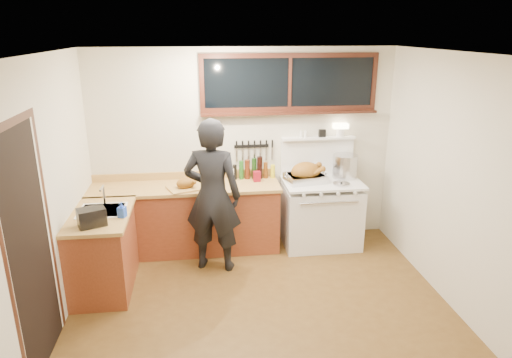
{
  "coord_description": "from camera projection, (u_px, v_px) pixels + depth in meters",
  "views": [
    {
      "loc": [
        -0.58,
        -4.14,
        2.8
      ],
      "look_at": [
        0.05,
        0.85,
        1.15
      ],
      "focal_mm": 32.0,
      "sensor_mm": 36.0,
      "label": 1
    }
  ],
  "objects": [
    {
      "name": "back_window",
      "position": [
        290.0,
        89.0,
        5.89
      ],
      "size": [
        2.32,
        0.13,
        0.77
      ],
      "color": "black",
      "rests_on": "room_shell"
    },
    {
      "name": "bottle_cluster",
      "position": [
        254.0,
        169.0,
        6.07
      ],
      "size": [
        0.57,
        0.07,
        0.3
      ],
      "color": "black",
      "rests_on": "counter_back"
    },
    {
      "name": "stockpot",
      "position": [
        345.0,
        166.0,
        6.11
      ],
      "size": [
        0.43,
        0.43,
        0.31
      ],
      "color": "silver",
      "rests_on": "vintage_stove"
    },
    {
      "name": "cutting_board",
      "position": [
        186.0,
        185.0,
        5.7
      ],
      "size": [
        0.52,
        0.46,
        0.14
      ],
      "color": "#B88E49",
      "rests_on": "counter_back"
    },
    {
      "name": "saucepan",
      "position": [
        315.0,
        170.0,
        6.26
      ],
      "size": [
        0.21,
        0.31,
        0.13
      ],
      "color": "silver",
      "rests_on": "vintage_stove"
    },
    {
      "name": "man",
      "position": [
        213.0,
        196.0,
        5.37
      ],
      "size": [
        0.78,
        0.61,
        1.87
      ],
      "color": "black",
      "rests_on": "ground"
    },
    {
      "name": "room_shell",
      "position": [
        262.0,
        157.0,
        4.33
      ],
      "size": [
        4.1,
        3.6,
        2.65
      ],
      "color": "beige",
      "rests_on": "ground"
    },
    {
      "name": "left_doorway",
      "position": [
        31.0,
        249.0,
        3.75
      ],
      "size": [
        0.02,
        1.04,
        2.17
      ],
      "color": "black",
      "rests_on": "ground"
    },
    {
      "name": "pot_lid",
      "position": [
        341.0,
        184.0,
        5.86
      ],
      "size": [
        0.29,
        0.29,
        0.04
      ],
      "color": "silver",
      "rests_on": "vintage_stove"
    },
    {
      "name": "soap_bottle",
      "position": [
        122.0,
        210.0,
        4.83
      ],
      "size": [
        0.1,
        0.1,
        0.17
      ],
      "color": "blue",
      "rests_on": "counter_left"
    },
    {
      "name": "toaster",
      "position": [
        92.0,
        217.0,
        4.62
      ],
      "size": [
        0.32,
        0.28,
        0.19
      ],
      "color": "black",
      "rests_on": "counter_left"
    },
    {
      "name": "vintage_stove",
      "position": [
        321.0,
        211.0,
        6.15
      ],
      "size": [
        1.02,
        0.74,
        1.61
      ],
      "color": "white",
      "rests_on": "ground"
    },
    {
      "name": "coffee_tin",
      "position": [
        257.0,
        176.0,
        5.97
      ],
      "size": [
        0.1,
        0.08,
        0.14
      ],
      "color": "maroon",
      "rests_on": "counter_back"
    },
    {
      "name": "ground_plane",
      "position": [
        261.0,
        307.0,
        4.85
      ],
      "size": [
        4.0,
        3.5,
        0.02
      ],
      "primitive_type": "cube",
      "color": "#523715"
    },
    {
      "name": "counter_left",
      "position": [
        103.0,
        251.0,
        5.09
      ],
      "size": [
        0.64,
        1.09,
        0.9
      ],
      "color": "maroon",
      "rests_on": "ground"
    },
    {
      "name": "sink_unit",
      "position": [
        103.0,
        215.0,
        5.04
      ],
      "size": [
        0.5,
        0.45,
        0.37
      ],
      "color": "white",
      "rests_on": "counter_left"
    },
    {
      "name": "pitcher",
      "position": [
        234.0,
        173.0,
        6.07
      ],
      "size": [
        0.1,
        0.1,
        0.16
      ],
      "color": "white",
      "rests_on": "counter_back"
    },
    {
      "name": "counter_back",
      "position": [
        186.0,
        218.0,
        5.97
      ],
      "size": [
        2.44,
        0.64,
        1.0
      ],
      "color": "maroon",
      "rests_on": "ground"
    },
    {
      "name": "roast_turkey",
      "position": [
        306.0,
        174.0,
        5.96
      ],
      "size": [
        0.55,
        0.45,
        0.26
      ],
      "color": "silver",
      "rests_on": "vintage_stove"
    },
    {
      "name": "knife_strip",
      "position": [
        253.0,
        147.0,
        6.08
      ],
      "size": [
        0.52,
        0.03,
        0.28
      ],
      "color": "black",
      "rests_on": "room_shell"
    }
  ]
}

